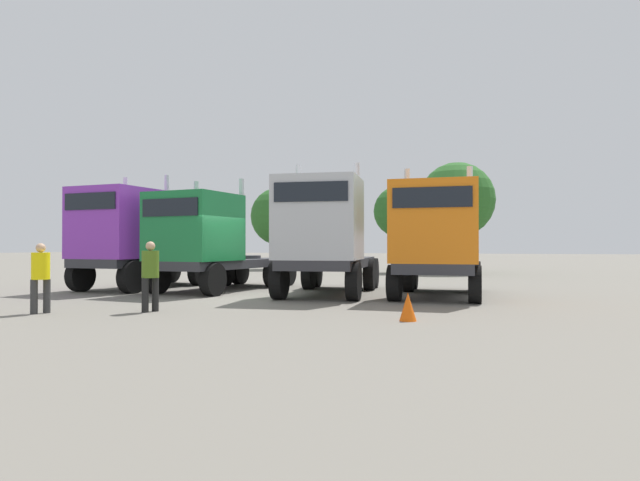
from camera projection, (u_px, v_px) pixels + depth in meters
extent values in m
plane|color=slate|center=(251.00, 296.00, 17.13)|extent=(200.00, 200.00, 0.00)
cube|color=#333338|center=(152.00, 261.00, 20.68)|extent=(2.58, 6.28, 0.30)
cube|color=purple|center=(118.00, 224.00, 19.03)|extent=(2.56, 2.72, 2.41)
cube|color=black|center=(90.00, 201.00, 17.83)|extent=(2.10, 0.17, 0.55)
cylinder|color=silver|center=(167.00, 217.00, 20.02)|extent=(0.19, 0.19, 3.01)
cylinder|color=silver|center=(125.00, 218.00, 20.72)|extent=(0.19, 0.19, 3.01)
cylinder|color=#333338|center=(174.00, 255.00, 21.94)|extent=(1.17, 1.17, 0.12)
cylinder|color=black|center=(132.00, 277.00, 18.06)|extent=(0.42, 1.10, 1.08)
cylinder|color=black|center=(80.00, 276.00, 18.88)|extent=(0.42, 1.10, 1.08)
cylinder|color=black|center=(199.00, 272.00, 21.64)|extent=(0.42, 1.10, 1.08)
cylinder|color=black|center=(154.00, 271.00, 22.46)|extent=(0.42, 1.10, 1.08)
cylinder|color=black|center=(214.00, 271.00, 22.67)|extent=(0.42, 1.10, 1.08)
cylinder|color=black|center=(170.00, 270.00, 23.48)|extent=(0.42, 1.10, 1.08)
cube|color=#333338|center=(226.00, 264.00, 19.73)|extent=(2.81, 6.40, 0.30)
cube|color=#197238|center=(194.00, 227.00, 18.03)|extent=(2.63, 2.68, 2.20)
cube|color=black|center=(170.00, 207.00, 16.89)|extent=(2.09, 0.25, 0.55)
cylinder|color=silver|center=(242.00, 219.00, 18.91)|extent=(0.20, 0.20, 2.80)
cylinder|color=silver|center=(196.00, 220.00, 19.67)|extent=(0.20, 0.20, 2.80)
cylinder|color=#333338|center=(246.00, 257.00, 20.98)|extent=(1.20, 1.20, 0.12)
cylinder|color=black|center=(213.00, 280.00, 17.08)|extent=(0.45, 1.06, 1.03)
cylinder|color=black|center=(157.00, 278.00, 17.97)|extent=(0.45, 1.06, 1.03)
cylinder|color=black|center=(273.00, 274.00, 20.66)|extent=(0.45, 1.06, 1.03)
cylinder|color=black|center=(224.00, 273.00, 21.54)|extent=(0.45, 1.06, 1.03)
cylinder|color=black|center=(287.00, 273.00, 21.66)|extent=(0.45, 1.06, 1.03)
cylinder|color=black|center=(239.00, 271.00, 22.55)|extent=(0.45, 1.06, 1.03)
cube|color=#333338|center=(331.00, 263.00, 18.18)|extent=(2.86, 6.36, 0.30)
cube|color=#B7BABF|center=(319.00, 219.00, 16.29)|extent=(2.63, 2.52, 2.43)
cube|color=black|center=(310.00, 192.00, 15.17)|extent=(2.09, 0.27, 0.55)
cylinder|color=silver|center=(357.00, 211.00, 17.35)|extent=(0.20, 0.20, 3.03)
cylinder|color=silver|center=(299.00, 212.00, 17.74)|extent=(0.20, 0.20, 3.03)
cylinder|color=#333338|center=(338.00, 256.00, 19.51)|extent=(1.21, 1.21, 0.12)
cylinder|color=black|center=(354.00, 281.00, 15.62)|extent=(0.47, 1.14, 1.11)
cylinder|color=black|center=(279.00, 280.00, 16.07)|extent=(0.47, 1.14, 1.11)
cylinder|color=black|center=(369.00, 275.00, 19.40)|extent=(0.47, 1.14, 1.11)
cylinder|color=black|center=(309.00, 274.00, 19.85)|extent=(0.47, 1.14, 1.11)
cylinder|color=black|center=(373.00, 273.00, 20.48)|extent=(0.47, 1.14, 1.11)
cylinder|color=black|center=(315.00, 272.00, 20.93)|extent=(0.47, 1.14, 1.11)
cube|color=#333338|center=(439.00, 266.00, 17.31)|extent=(2.42, 5.70, 0.30)
cube|color=orange|center=(435.00, 223.00, 15.72)|extent=(2.49, 2.37, 2.31)
cube|color=black|center=(432.00, 197.00, 14.61)|extent=(2.10, 0.12, 0.55)
cylinder|color=silver|center=(470.00, 214.00, 16.70)|extent=(0.19, 0.19, 2.91)
cylinder|color=silver|center=(407.00, 215.00, 17.22)|extent=(0.19, 0.19, 2.91)
cylinder|color=#333338|center=(441.00, 259.00, 18.50)|extent=(1.14, 1.14, 0.12)
cylinder|color=black|center=(475.00, 284.00, 14.98)|extent=(0.39, 1.04, 1.03)
cylinder|color=black|center=(395.00, 283.00, 15.58)|extent=(0.39, 1.04, 1.03)
cylinder|color=black|center=(475.00, 278.00, 18.17)|extent=(0.39, 1.04, 1.03)
cylinder|color=black|center=(408.00, 277.00, 18.77)|extent=(0.39, 1.04, 1.03)
cylinder|color=black|center=(475.00, 276.00, 19.23)|extent=(0.39, 1.04, 1.03)
cylinder|color=black|center=(412.00, 275.00, 19.83)|extent=(0.39, 1.04, 1.03)
cylinder|color=#333333|center=(34.00, 297.00, 12.62)|extent=(0.21, 0.21, 0.79)
cylinder|color=#333333|center=(47.00, 296.00, 12.82)|extent=(0.21, 0.21, 0.79)
cylinder|color=yellow|center=(41.00, 266.00, 12.73)|extent=(0.54, 0.54, 0.63)
sphere|color=tan|center=(41.00, 248.00, 12.74)|extent=(0.21, 0.21, 0.21)
cylinder|color=black|center=(155.00, 294.00, 13.15)|extent=(0.21, 0.21, 0.81)
cylinder|color=black|center=(145.00, 295.00, 12.93)|extent=(0.21, 0.21, 0.81)
cylinder|color=#47691A|center=(150.00, 264.00, 13.04)|extent=(0.52, 0.52, 0.64)
sphere|color=tan|center=(150.00, 246.00, 13.05)|extent=(0.22, 0.22, 0.22)
cone|color=#F2590C|center=(408.00, 307.00, 11.45)|extent=(0.36, 0.36, 0.59)
cylinder|color=#4C3823|center=(279.00, 254.00, 36.87)|extent=(0.36, 0.36, 2.01)
sphere|color=#286023|center=(280.00, 216.00, 36.89)|extent=(3.87, 3.87, 3.87)
cylinder|color=#4C3823|center=(400.00, 252.00, 32.28)|extent=(0.36, 0.36, 2.39)
sphere|color=#286023|center=(399.00, 211.00, 32.30)|extent=(3.03, 3.03, 3.03)
cylinder|color=#4C3823|center=(457.00, 251.00, 31.65)|extent=(0.36, 0.36, 2.50)
sphere|color=#286023|center=(457.00, 200.00, 31.68)|extent=(4.32, 4.32, 4.32)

